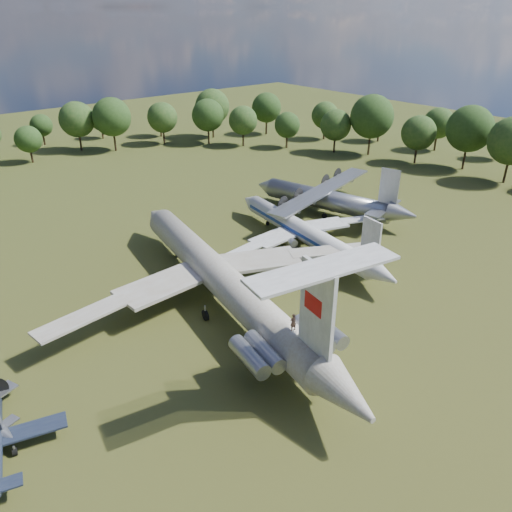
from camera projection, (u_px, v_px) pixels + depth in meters
ground at (186, 307)px, 63.24m from camera, size 300.00×300.00×0.00m
il62_airliner at (222, 285)px, 62.64m from camera, size 54.47×65.42×5.74m
tu104_jet at (305, 236)px, 78.09m from camera, size 35.73×44.46×4.07m
an12_transport at (326, 202)px, 90.80m from camera, size 38.63×41.20×4.53m
person_on_il62 at (293, 322)px, 48.44m from camera, size 0.75×0.57×1.88m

